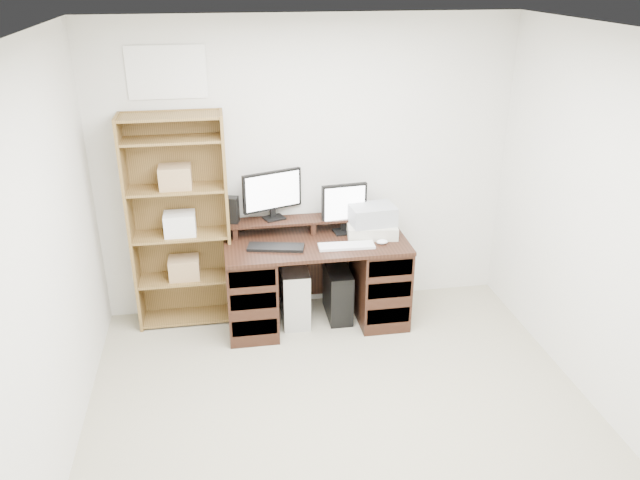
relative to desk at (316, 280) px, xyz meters
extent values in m
cube|color=#A79F85|center=(-0.02, -1.64, -0.40)|extent=(3.50, 4.00, 0.02)
cube|color=white|center=(-0.02, -1.64, 2.12)|extent=(3.50, 4.00, 0.02)
cube|color=silver|center=(-0.02, 0.37, 0.86)|extent=(3.50, 0.02, 2.50)
cube|color=silver|center=(-1.78, -1.64, 0.86)|extent=(0.02, 4.00, 2.50)
cube|color=white|center=(-1.09, 0.35, 1.69)|extent=(0.60, 0.01, 0.40)
cube|color=black|center=(0.00, -0.01, 0.35)|extent=(1.50, 0.70, 0.03)
cube|color=black|center=(-0.55, -0.01, -0.03)|extent=(0.40, 0.66, 0.72)
cube|color=black|center=(0.55, -0.01, -0.03)|extent=(0.40, 0.66, 0.72)
cube|color=black|center=(0.00, 0.32, 0.01)|extent=(1.48, 0.02, 0.65)
cube|color=black|center=(-0.55, -0.34, -0.21)|extent=(0.36, 0.01, 0.14)
cube|color=black|center=(-0.55, -0.34, 0.03)|extent=(0.36, 0.01, 0.14)
cube|color=black|center=(-0.55, -0.34, 0.23)|extent=(0.36, 0.01, 0.14)
cube|color=black|center=(0.55, -0.34, -0.21)|extent=(0.36, 0.01, 0.14)
cube|color=black|center=(0.55, -0.34, 0.03)|extent=(0.36, 0.01, 0.14)
cube|color=black|center=(0.55, -0.34, 0.23)|extent=(0.36, 0.01, 0.14)
cube|color=black|center=(-0.65, 0.21, 0.41)|extent=(0.04, 0.20, 0.10)
cube|color=black|center=(0.00, 0.21, 0.41)|extent=(0.04, 0.20, 0.10)
cube|color=black|center=(0.65, 0.21, 0.41)|extent=(0.04, 0.20, 0.10)
cube|color=black|center=(0.00, 0.21, 0.47)|extent=(1.40, 0.22, 0.02)
cube|color=black|center=(-0.32, 0.24, 0.49)|extent=(0.20, 0.18, 0.02)
cube|color=black|center=(-0.32, 0.26, 0.54)|extent=(0.05, 0.04, 0.09)
cube|color=black|center=(-0.32, 0.26, 0.73)|extent=(0.50, 0.20, 0.33)
cube|color=white|center=(-0.32, 0.24, 0.73)|extent=(0.45, 0.16, 0.29)
cube|color=black|center=(0.27, 0.13, 0.37)|extent=(0.20, 0.16, 0.02)
cube|color=black|center=(0.27, 0.15, 0.43)|extent=(0.05, 0.04, 0.10)
cube|color=black|center=(0.27, 0.15, 0.62)|extent=(0.39, 0.08, 0.34)
cube|color=white|center=(0.27, 0.13, 0.62)|extent=(0.34, 0.04, 0.30)
cube|color=black|center=(-0.66, 0.22, 0.59)|extent=(0.11, 0.11, 0.22)
cube|color=black|center=(-0.34, -0.10, 0.37)|extent=(0.47, 0.24, 0.02)
cube|color=silver|center=(0.22, -0.17, 0.37)|extent=(0.46, 0.15, 0.02)
ellipsoid|color=white|center=(0.52, -0.15, 0.38)|extent=(0.11, 0.09, 0.04)
cube|color=#BBB7A3|center=(0.48, 0.05, 0.41)|extent=(0.45, 0.36, 0.10)
cube|color=#969AA0|center=(0.48, 0.05, 0.54)|extent=(0.39, 0.29, 0.16)
cube|color=silver|center=(-0.18, 0.06, -0.14)|extent=(0.24, 0.51, 0.50)
cube|color=black|center=(0.20, 0.05, -0.16)|extent=(0.20, 0.45, 0.45)
cube|color=#19FF33|center=(0.20, -0.18, -0.07)|extent=(0.01, 0.00, 0.01)
cube|color=olive|center=(-1.48, 0.19, 0.51)|extent=(0.02, 0.30, 1.80)
cube|color=olive|center=(-0.70, 0.19, 0.51)|extent=(0.02, 0.30, 1.80)
cube|color=olive|center=(-1.09, 0.33, 0.51)|extent=(0.80, 0.01, 1.80)
cube|color=olive|center=(-1.09, 0.19, -0.36)|extent=(0.75, 0.28, 0.02)
cube|color=olive|center=(-1.09, 0.19, 0.01)|extent=(0.75, 0.28, 0.02)
cube|color=olive|center=(-1.09, 0.19, 0.41)|extent=(0.75, 0.28, 0.02)
cube|color=olive|center=(-1.09, 0.19, 0.81)|extent=(0.75, 0.28, 0.02)
cube|color=olive|center=(-1.09, 0.19, 1.21)|extent=(0.75, 0.28, 0.02)
cube|color=olive|center=(-1.09, 0.19, 1.39)|extent=(0.75, 0.28, 0.02)
cube|color=#A07F54|center=(-1.09, 0.19, 0.11)|extent=(0.25, 0.20, 0.18)
cube|color=white|center=(-1.09, 0.19, 0.51)|extent=(0.25, 0.20, 0.18)
cube|color=#A07F54|center=(-1.09, 0.19, 0.91)|extent=(0.25, 0.20, 0.18)
camera|label=1|loc=(-0.74, -4.62, 2.45)|focal=35.00mm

